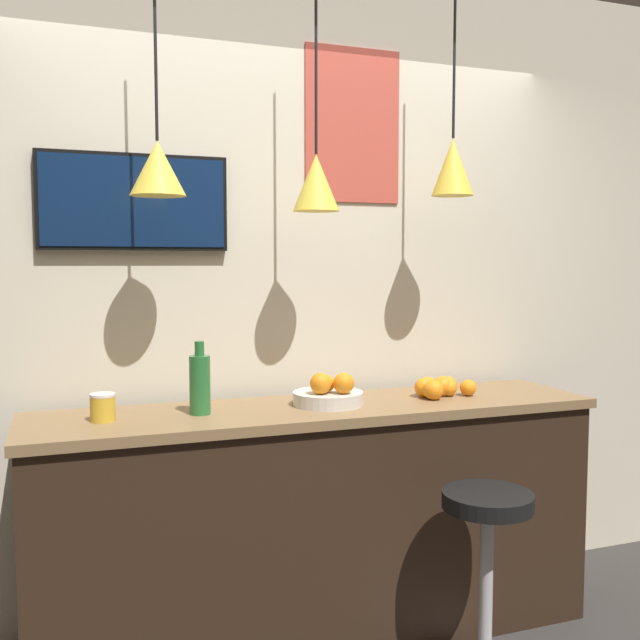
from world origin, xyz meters
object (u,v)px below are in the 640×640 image
(spread_jar, at_px, (103,407))
(fruit_bowl, at_px, (329,394))
(mounted_tv, at_px, (134,202))
(bar_stool, at_px, (487,558))
(juice_bottle, at_px, (200,383))

(spread_jar, bearing_deg, fruit_bowl, -0.74)
(mounted_tv, bearing_deg, bar_stool, -35.83)
(bar_stool, xyz_separation_m, fruit_bowl, (-0.44, 0.50, 0.55))
(spread_jar, height_order, mounted_tv, mounted_tv)
(bar_stool, height_order, fruit_bowl, fruit_bowl)
(fruit_bowl, distance_m, mounted_tv, 1.12)
(juice_bottle, bearing_deg, bar_stool, -27.96)
(bar_stool, distance_m, spread_jar, 1.52)
(juice_bottle, distance_m, mounted_tv, 0.81)
(fruit_bowl, distance_m, juice_bottle, 0.53)
(bar_stool, height_order, mounted_tv, mounted_tv)
(juice_bottle, relative_size, mounted_tv, 0.37)
(fruit_bowl, xyz_separation_m, spread_jar, (-0.88, 0.01, 0.01))
(juice_bottle, bearing_deg, spread_jar, 180.00)
(bar_stool, xyz_separation_m, mounted_tv, (-1.16, 0.84, 1.34))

